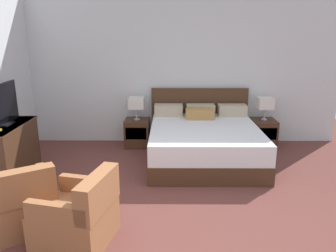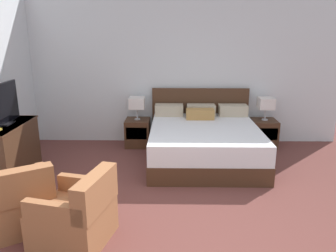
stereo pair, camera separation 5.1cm
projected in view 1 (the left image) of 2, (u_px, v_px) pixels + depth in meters
name	position (u px, v px, depth m)	size (l,w,h in m)	color
wall_back	(170.00, 68.00, 6.18)	(6.46, 0.06, 2.85)	silver
bed	(203.00, 141.00, 5.48)	(1.84, 2.03, 1.07)	#422819
nightstand_left	(137.00, 133.00, 6.19)	(0.45, 0.47, 0.51)	#422819
nightstand_right	(263.00, 133.00, 6.17)	(0.45, 0.47, 0.51)	#422819
table_lamp_left	(136.00, 103.00, 6.03)	(0.28, 0.28, 0.42)	#B7B7BC
table_lamp_right	(265.00, 103.00, 6.02)	(0.28, 0.28, 0.42)	#B7B7BC
dresser	(7.00, 151.00, 4.74)	(0.51, 1.13, 0.80)	#422819
tv	(2.00, 105.00, 4.59)	(0.18, 0.82, 0.59)	black
armchair_by_window	(20.00, 205.00, 3.51)	(0.94, 0.95, 0.76)	#935B38
armchair_companion	(78.00, 217.00, 3.27)	(0.83, 0.82, 0.76)	#935B38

